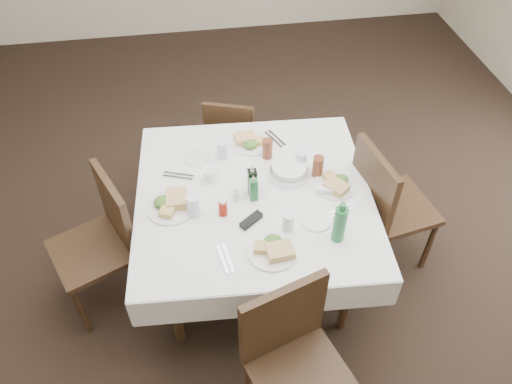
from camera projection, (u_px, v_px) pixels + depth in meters
ground_plane at (252, 247)px, 3.77m from camera, size 7.00×7.00×0.00m
room_shell at (250, 39)px, 2.56m from camera, size 6.04×7.04×2.80m
dining_table at (254, 201)px, 3.16m from camera, size 1.56×1.56×0.76m
chair_north at (232, 135)px, 3.98m from camera, size 0.49×0.49×0.82m
chair_south at (293, 355)px, 2.55m from camera, size 0.60×0.60×1.00m
chair_east at (384, 202)px, 3.31m from camera, size 0.56×0.56×1.02m
chair_west at (103, 236)px, 3.12m from camera, size 0.62×0.62×0.98m
meal_north at (250, 142)px, 3.43m from camera, size 0.27×0.27×0.06m
meal_south at (274, 249)px, 2.77m from camera, size 0.29×0.29×0.06m
meal_east at (336, 184)px, 3.14m from camera, size 0.27×0.27×0.06m
meal_west at (171, 204)px, 3.01m from camera, size 0.30×0.30×0.07m
side_plate_a at (198, 158)px, 3.34m from camera, size 0.17×0.17×0.01m
side_plate_b at (316, 220)px, 2.94m from camera, size 0.18×0.18×0.01m
water_n at (223, 150)px, 3.31m from camera, size 0.07×0.07×0.12m
water_s at (288, 222)px, 2.86m from camera, size 0.07×0.07×0.12m
water_e at (301, 161)px, 3.22m from camera, size 0.07×0.07×0.13m
water_w at (193, 206)px, 2.93m from camera, size 0.08×0.08×0.14m
iced_tea_a at (267, 149)px, 3.30m from camera, size 0.07×0.07×0.14m
iced_tea_b at (318, 166)px, 3.18m from camera, size 0.07×0.07×0.15m
bread_basket at (289, 171)px, 3.20m from camera, size 0.25×0.25×0.08m
oil_cruet_dark at (252, 181)px, 3.05m from camera, size 0.05×0.05×0.23m
oil_cruet_green at (254, 189)px, 3.02m from camera, size 0.05×0.05×0.20m
ketchup_bottle at (223, 208)px, 2.95m from camera, size 0.05×0.05×0.11m
salt_shaker at (236, 195)px, 3.05m from camera, size 0.03×0.03×0.07m
pepper_shaker at (253, 194)px, 3.05m from camera, size 0.04×0.04×0.08m
coffee_mug at (210, 176)px, 3.17m from camera, size 0.12×0.11×0.08m
sunglasses at (251, 220)px, 2.93m from camera, size 0.15×0.13×0.03m
green_bottle at (340, 224)px, 2.77m from camera, size 0.07×0.07×0.28m
sugar_caddy at (325, 190)px, 3.09m from camera, size 0.11×0.08×0.05m
cutlery_n at (275, 139)px, 3.48m from camera, size 0.13×0.21×0.01m
cutlery_s at (225, 258)px, 2.75m from camera, size 0.08×0.21×0.01m
cutlery_e at (340, 211)px, 3.00m from camera, size 0.19×0.10×0.01m
cutlery_w at (178, 176)px, 3.21m from camera, size 0.20×0.11×0.01m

